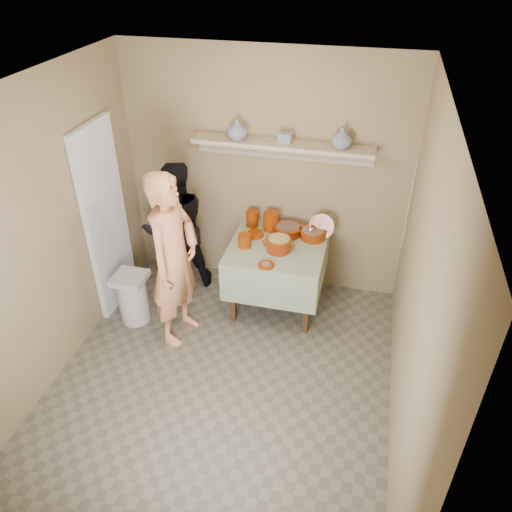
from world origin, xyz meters
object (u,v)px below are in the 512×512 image
(serving_table, at_px, (278,254))
(cazuela_rice, at_px, (279,243))
(trash_bin, at_px, (133,297))
(person_helper, at_px, (176,228))
(person_cook, at_px, (174,261))

(serving_table, distance_m, cazuela_rice, 0.23)
(cazuela_rice, distance_m, trash_bin, 1.60)
(person_helper, relative_size, cazuela_rice, 4.55)
(person_cook, bearing_deg, person_helper, 30.04)
(person_cook, xyz_separation_m, cazuela_rice, (0.87, 0.59, -0.04))
(person_cook, bearing_deg, serving_table, -41.27)
(person_cook, bearing_deg, cazuela_rice, -46.56)
(person_cook, height_order, cazuela_rice, person_cook)
(person_helper, xyz_separation_m, serving_table, (1.14, -0.09, -0.11))
(person_cook, distance_m, trash_bin, 0.82)
(person_cook, xyz_separation_m, trash_bin, (-0.54, 0.08, -0.60))
(person_cook, relative_size, cazuela_rice, 5.38)
(serving_table, bearing_deg, trash_bin, -156.25)
(serving_table, bearing_deg, person_helper, 175.39)
(cazuela_rice, relative_size, trash_bin, 0.59)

